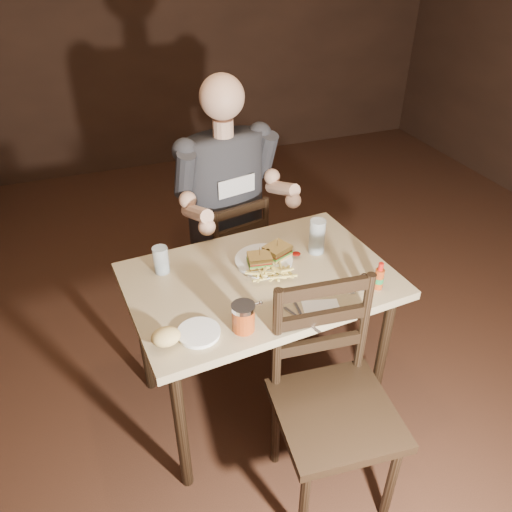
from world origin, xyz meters
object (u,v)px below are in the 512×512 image
object	(u,v)px
dinner_plate	(264,261)
glass_right	(317,237)
chair_near	(336,413)
main_table	(260,293)
glass_left	(161,260)
chair_far	(227,256)
side_plate	(199,333)
hot_sauce	(379,276)
syrup_dispenser	(243,317)
diner	(229,177)

from	to	relation	value
dinner_plate	glass_right	bearing A→B (deg)	-0.59
chair_near	dinner_plate	distance (m)	0.73
main_table	glass_left	xyz separation A→B (m)	(-0.39, 0.19, 0.15)
chair_far	chair_near	distance (m)	1.29
side_plate	glass_right	bearing A→B (deg)	28.05
chair_near	hot_sauce	size ratio (longest dim) A/B	7.65
syrup_dispenser	side_plate	bearing A→B (deg)	165.71
dinner_plate	hot_sauce	bearing A→B (deg)	-42.11
chair_far	glass_left	bearing A→B (deg)	37.07
chair_near	syrup_dispenser	bearing A→B (deg)	139.69
chair_far	glass_left	xyz separation A→B (m)	(-0.46, -0.52, 0.42)
glass_right	chair_near	bearing A→B (deg)	-108.54
main_table	chair_near	size ratio (longest dim) A/B	1.23
chair_far	hot_sauce	distance (m)	1.11
hot_sauce	syrup_dispenser	world-z (taller)	hot_sauce
diner	glass_left	bearing A→B (deg)	-146.61
diner	glass_left	world-z (taller)	diner
chair_near	dinner_plate	xyz separation A→B (m)	(-0.04, 0.67, 0.29)
chair_far	hot_sauce	bearing A→B (deg)	99.61
chair_near	side_plate	bearing A→B (deg)	150.34
chair_near	side_plate	size ratio (longest dim) A/B	6.07
diner	glass_right	size ratio (longest dim) A/B	6.18
glass_right	hot_sauce	world-z (taller)	glass_right
side_plate	dinner_plate	bearing A→B (deg)	41.56
glass_left	glass_right	size ratio (longest dim) A/B	0.74
main_table	chair_far	size ratio (longest dim) A/B	1.43
dinner_plate	syrup_dispenser	distance (m)	0.46
dinner_plate	glass_right	size ratio (longest dim) A/B	1.53
glass_left	dinner_plate	bearing A→B (deg)	-11.93
chair_far	diner	bearing A→B (deg)	90.00
dinner_plate	side_plate	size ratio (longest dim) A/B	1.60
side_plate	chair_near	bearing A→B (deg)	-35.32
main_table	syrup_dispenser	world-z (taller)	syrup_dispenser
chair_near	side_plate	xyz separation A→B (m)	(-0.44, 0.31, 0.29)
diner	main_table	bearing A→B (deg)	-108.28
dinner_plate	glass_left	world-z (taller)	glass_left
dinner_plate	glass_right	world-z (taller)	glass_right
chair_near	diner	world-z (taller)	diner
diner	syrup_dispenser	size ratio (longest dim) A/B	8.89
chair_near	glass_right	distance (m)	0.80
diner	chair_near	bearing A→B (deg)	-100.77
diner	hot_sauce	bearing A→B (deg)	-79.87
hot_sauce	dinner_plate	bearing A→B (deg)	137.89
diner	hot_sauce	world-z (taller)	diner
syrup_dispenser	diner	bearing A→B (deg)	70.64
main_table	chair_near	world-z (taller)	chair_near
chair_far	chair_near	xyz separation A→B (m)	(0.03, -1.29, 0.07)
hot_sauce	syrup_dispenser	size ratio (longest dim) A/B	1.09
glass_left	hot_sauce	size ratio (longest dim) A/B	0.98
main_table	chair_near	distance (m)	0.61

